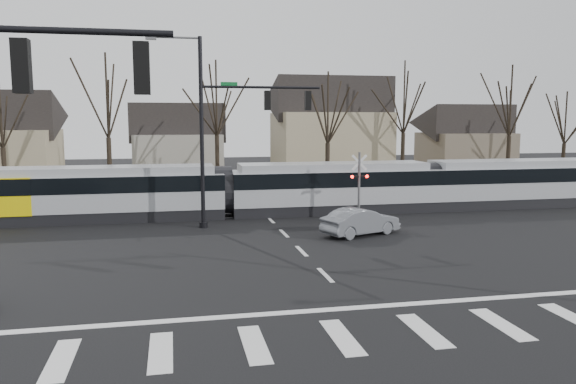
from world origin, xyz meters
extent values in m
plane|color=black|center=(0.00, 0.00, 0.00)|extent=(140.00, 140.00, 0.00)
cube|color=#38331E|center=(0.00, 32.00, 0.01)|extent=(140.00, 28.00, 0.01)
cube|color=silver|center=(-8.40, -4.00, 0.01)|extent=(0.60, 2.60, 0.01)
cube|color=silver|center=(-6.00, -4.00, 0.01)|extent=(0.60, 2.60, 0.01)
cube|color=silver|center=(-3.60, -4.00, 0.01)|extent=(0.60, 2.60, 0.01)
cube|color=silver|center=(-1.20, -4.00, 0.01)|extent=(0.60, 2.60, 0.01)
cube|color=silver|center=(1.20, -4.00, 0.01)|extent=(0.60, 2.60, 0.01)
cube|color=silver|center=(3.60, -4.00, 0.01)|extent=(0.60, 2.60, 0.01)
cube|color=silver|center=(6.00, -4.00, 0.01)|extent=(0.60, 2.60, 0.01)
cube|color=silver|center=(0.00, -1.80, 0.01)|extent=(28.00, 0.35, 0.01)
cube|color=silver|center=(0.00, 2.00, 0.01)|extent=(0.18, 2.00, 0.01)
cube|color=silver|center=(0.00, 6.00, 0.01)|extent=(0.18, 2.00, 0.01)
cube|color=silver|center=(0.00, 10.00, 0.01)|extent=(0.18, 2.00, 0.01)
cube|color=silver|center=(0.00, 14.00, 0.01)|extent=(0.18, 2.00, 0.01)
cube|color=silver|center=(0.00, 18.00, 0.01)|extent=(0.18, 2.00, 0.01)
cube|color=silver|center=(0.00, 22.00, 0.01)|extent=(0.18, 2.00, 0.01)
cube|color=silver|center=(0.00, 26.00, 0.01)|extent=(0.18, 2.00, 0.01)
cube|color=silver|center=(0.00, 30.00, 0.01)|extent=(0.18, 2.00, 0.01)
cube|color=#59595E|center=(0.00, 15.10, 0.03)|extent=(90.00, 0.12, 0.06)
cube|color=#59595E|center=(0.00, 16.50, 0.03)|extent=(90.00, 0.12, 0.06)
cube|color=gray|center=(-9.63, 16.00, 1.57)|extent=(14.00, 3.02, 3.15)
cube|color=black|center=(-9.63, 16.00, 2.21)|extent=(14.02, 3.06, 0.92)
cube|color=yellow|center=(-14.90, 16.00, 1.67)|extent=(3.45, 3.08, 2.10)
cube|color=gray|center=(4.38, 16.00, 1.57)|extent=(12.93, 3.02, 3.15)
cube|color=black|center=(4.38, 16.00, 2.21)|extent=(12.95, 3.06, 0.92)
cube|color=gray|center=(17.85, 16.00, 1.57)|extent=(14.00, 3.02, 3.15)
cube|color=black|center=(17.85, 16.00, 2.21)|extent=(14.02, 3.06, 0.92)
imported|color=slate|center=(3.77, 8.87, 0.70)|extent=(4.44, 5.27, 1.40)
cylinder|color=black|center=(-8.75, -6.00, 7.60)|extent=(6.50, 0.14, 0.14)
cube|color=black|center=(-8.43, -6.00, 6.90)|extent=(0.32, 0.32, 1.05)
sphere|color=#FF0C07|center=(-8.43, -6.00, 7.23)|extent=(0.22, 0.22, 0.22)
cube|color=black|center=(-6.15, -6.00, 6.90)|extent=(0.32, 0.32, 1.05)
sphere|color=#FF0C07|center=(-6.15, -6.00, 7.23)|extent=(0.22, 0.22, 0.22)
cylinder|color=black|center=(-4.00, 12.50, 5.10)|extent=(0.22, 0.22, 10.20)
cylinder|color=black|center=(-4.00, 12.50, 0.15)|extent=(0.44, 0.44, 0.30)
cylinder|color=black|center=(-0.75, 12.50, 7.60)|extent=(6.50, 0.14, 0.14)
cube|color=#0C5926|center=(-2.50, 12.50, 7.75)|extent=(0.90, 0.03, 0.22)
cube|color=black|center=(-0.42, 12.50, 6.90)|extent=(0.32, 0.32, 1.05)
sphere|color=#FF0C07|center=(-0.42, 12.50, 7.23)|extent=(0.22, 0.22, 0.22)
cube|color=black|center=(1.85, 12.50, 6.90)|extent=(0.32, 0.32, 1.05)
sphere|color=#FF0C07|center=(1.85, 12.50, 7.23)|extent=(0.22, 0.22, 0.22)
cube|color=#59595B|center=(-6.50, 12.50, 10.02)|extent=(0.55, 0.22, 0.14)
cylinder|color=#59595B|center=(5.00, 12.80, 2.00)|extent=(0.14, 0.14, 4.00)
cylinder|color=#59595B|center=(5.00, 12.80, 0.10)|extent=(0.36, 0.36, 0.20)
cube|color=silver|center=(5.00, 12.80, 3.40)|extent=(0.95, 0.04, 0.95)
cube|color=silver|center=(5.00, 12.80, 3.40)|extent=(0.95, 0.04, 0.95)
cube|color=black|center=(5.00, 12.80, 2.60)|extent=(1.00, 0.10, 0.12)
sphere|color=#FF0C07|center=(4.55, 12.72, 2.60)|extent=(0.18, 0.18, 0.18)
sphere|color=#FF0C07|center=(5.45, 12.72, 2.60)|extent=(0.18, 0.18, 0.18)
cube|color=gray|center=(-20.00, 34.00, 2.50)|extent=(9.00, 8.00, 5.00)
cube|color=gray|center=(-5.00, 36.00, 2.25)|extent=(8.00, 7.00, 4.50)
cube|color=gray|center=(9.00, 33.00, 3.25)|extent=(10.00, 8.00, 6.50)
cube|color=brown|center=(24.00, 35.00, 2.25)|extent=(8.00, 7.00, 4.50)
camera|label=1|loc=(-5.59, -17.99, 5.87)|focal=35.00mm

